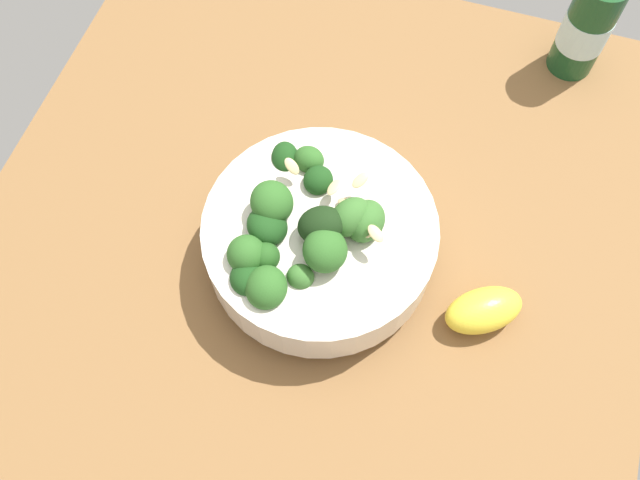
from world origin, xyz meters
TOP-DOWN VIEW (x-y plane):
  - ground_plane at (0.00, 0.00)cm, footprint 67.41×67.41cm
  - bowl_of_broccoli at (4.41, 1.27)cm, footprint 21.60×21.60cm
  - lemon_wedge at (5.59, 17.81)cm, footprint 7.68×8.54cm
  - bottle_tall at (-27.70, 21.41)cm, footprint 5.19×5.19cm

SIDE VIEW (x-z plane):
  - ground_plane at x=0.00cm, z-range -3.17..0.00cm
  - lemon_wedge at x=5.59cm, z-range 0.00..3.94cm
  - bowl_of_broccoli at x=4.41cm, z-range -1.00..10.50cm
  - bottle_tall at x=-27.70cm, z-range -0.94..13.19cm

